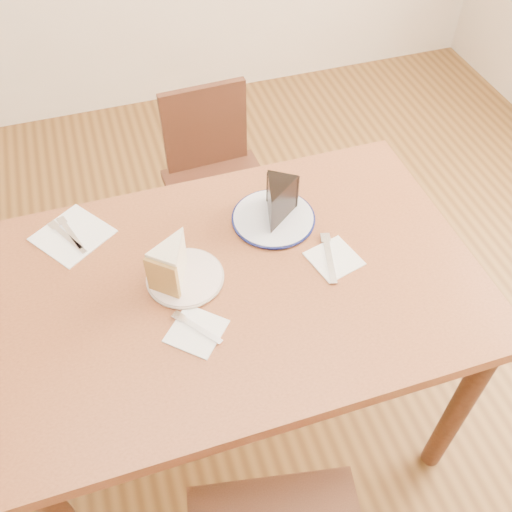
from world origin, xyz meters
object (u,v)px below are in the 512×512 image
at_px(chair_far, 217,181).
at_px(plate_navy, 273,218).
at_px(table, 241,302).
at_px(chocolate_cake, 277,205).
at_px(plate_cream, 185,278).
at_px(carrot_cake, 175,261).

relative_size(chair_far, plate_navy, 3.46).
distance_m(table, chocolate_cake, 0.28).
xyz_separation_m(plate_cream, chocolate_cake, (0.28, 0.12, 0.06)).
xyz_separation_m(table, plate_cream, (-0.13, 0.04, 0.10)).
distance_m(plate_cream, chocolate_cake, 0.31).
bearing_deg(plate_navy, chocolate_cake, -55.57).
distance_m(chair_far, carrot_cake, 0.84).
bearing_deg(plate_navy, plate_cream, -154.84).
bearing_deg(plate_cream, chair_far, 69.94).
height_order(chair_far, plate_navy, plate_navy).
bearing_deg(plate_cream, table, -17.18).
relative_size(table, chair_far, 1.58).
bearing_deg(chair_far, chocolate_cake, 90.35).
distance_m(plate_cream, carrot_cake, 0.06).
xyz_separation_m(chair_far, chocolate_cake, (0.03, -0.58, 0.39)).
bearing_deg(carrot_cake, plate_navy, 62.59).
bearing_deg(chocolate_cake, plate_navy, -21.90).
bearing_deg(plate_cream, chocolate_cake, 23.38).
xyz_separation_m(chair_far, carrot_cake, (-0.27, -0.69, 0.39)).
distance_m(table, chair_far, 0.78).
bearing_deg(table, plate_cream, 162.82).
height_order(plate_navy, carrot_cake, carrot_cake).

